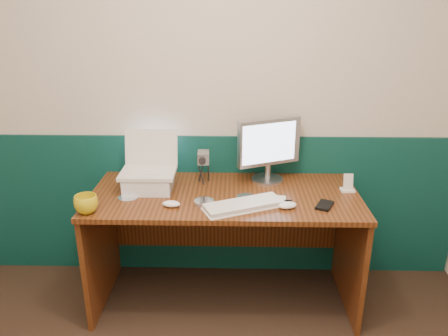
{
  "coord_description": "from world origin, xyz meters",
  "views": [
    {
      "loc": [
        0.21,
        -1.0,
        1.81
      ],
      "look_at": [
        0.16,
        1.23,
        0.97
      ],
      "focal_mm": 35.0,
      "sensor_mm": 36.0,
      "label": 1
    }
  ],
  "objects_px": {
    "desk": "(225,248)",
    "mug": "(86,204)",
    "camcorder": "(204,168)",
    "laptop": "(147,153)",
    "keyboard": "(243,206)",
    "monitor": "(268,150)"
  },
  "relations": [
    {
      "from": "monitor",
      "to": "keyboard",
      "type": "xyz_separation_m",
      "value": [
        -0.16,
        -0.4,
        -0.19
      ]
    },
    {
      "from": "desk",
      "to": "keyboard",
      "type": "relative_size",
      "value": 3.65
    },
    {
      "from": "desk",
      "to": "monitor",
      "type": "height_order",
      "value": "monitor"
    },
    {
      "from": "laptop",
      "to": "camcorder",
      "type": "height_order",
      "value": "laptop"
    },
    {
      "from": "camcorder",
      "to": "mug",
      "type": "bearing_deg",
      "value": -145.84
    },
    {
      "from": "desk",
      "to": "mug",
      "type": "xyz_separation_m",
      "value": [
        -0.74,
        -0.27,
        0.43
      ]
    },
    {
      "from": "monitor",
      "to": "mug",
      "type": "xyz_separation_m",
      "value": [
        -1.01,
        -0.48,
        -0.15
      ]
    },
    {
      "from": "camcorder",
      "to": "laptop",
      "type": "bearing_deg",
      "value": -161.46
    },
    {
      "from": "camcorder",
      "to": "keyboard",
      "type": "bearing_deg",
      "value": -58.58
    },
    {
      "from": "monitor",
      "to": "keyboard",
      "type": "relative_size",
      "value": 0.93
    },
    {
      "from": "desk",
      "to": "keyboard",
      "type": "xyz_separation_m",
      "value": [
        0.11,
        -0.19,
        0.39
      ]
    },
    {
      "from": "desk",
      "to": "keyboard",
      "type": "distance_m",
      "value": 0.44
    },
    {
      "from": "desk",
      "to": "laptop",
      "type": "distance_m",
      "value": 0.77
    },
    {
      "from": "monitor",
      "to": "mug",
      "type": "relative_size",
      "value": 3.23
    },
    {
      "from": "mug",
      "to": "desk",
      "type": "bearing_deg",
      "value": 19.96
    },
    {
      "from": "monitor",
      "to": "mug",
      "type": "distance_m",
      "value": 1.13
    },
    {
      "from": "laptop",
      "to": "desk",
      "type": "bearing_deg",
      "value": -7.37
    },
    {
      "from": "mug",
      "to": "keyboard",
      "type": "bearing_deg",
      "value": 5.41
    },
    {
      "from": "desk",
      "to": "camcorder",
      "type": "bearing_deg",
      "value": 127.32
    },
    {
      "from": "mug",
      "to": "camcorder",
      "type": "distance_m",
      "value": 0.75
    },
    {
      "from": "monitor",
      "to": "mug",
      "type": "bearing_deg",
      "value": -178.52
    },
    {
      "from": "desk",
      "to": "monitor",
      "type": "distance_m",
      "value": 0.67
    }
  ]
}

